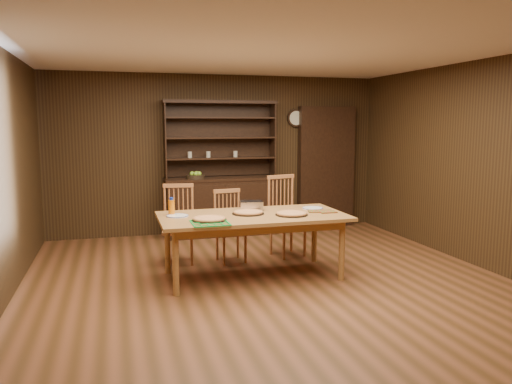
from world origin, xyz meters
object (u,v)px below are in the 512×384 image
object	(u,v)px
china_hutch	(222,198)
chair_left	(179,221)
juice_bottle	(171,207)
dining_table	(253,220)
chair_right	(285,213)
chair_center	(229,223)

from	to	relation	value
china_hutch	chair_left	world-z (taller)	china_hutch
chair_left	juice_bottle	xyz separation A→B (m)	(-0.16, -0.67, 0.30)
dining_table	chair_left	world-z (taller)	chair_left
china_hutch	chair_right	distance (m)	1.59
dining_table	china_hutch	bearing A→B (deg)	86.84
juice_bottle	chair_right	bearing A→B (deg)	21.75
china_hutch	chair_left	distance (m)	1.70
chair_left	juice_bottle	distance (m)	0.76
china_hutch	chair_left	bearing A→B (deg)	-121.23
chair_right	juice_bottle	size ratio (longest dim) A/B	5.30
dining_table	chair_center	world-z (taller)	chair_center
chair_center	juice_bottle	bearing A→B (deg)	-153.36
china_hutch	dining_table	world-z (taller)	china_hutch
china_hutch	juice_bottle	bearing A→B (deg)	-116.18
china_hutch	juice_bottle	distance (m)	2.38
chair_left	chair_center	size ratio (longest dim) A/B	1.08
chair_left	chair_center	xyz separation A→B (m)	(0.65, -0.13, -0.04)
dining_table	juice_bottle	xyz separation A→B (m)	(-0.92, 0.23, 0.16)
dining_table	juice_bottle	world-z (taller)	juice_bottle
china_hutch	chair_center	bearing A→B (deg)	-98.47
chair_right	chair_center	bearing A→B (deg)	172.41
china_hutch	chair_center	xyz separation A→B (m)	(-0.24, -1.59, -0.10)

